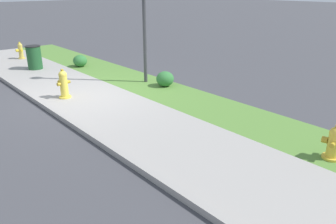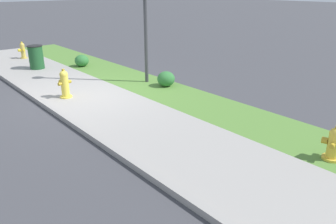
# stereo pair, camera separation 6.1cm
# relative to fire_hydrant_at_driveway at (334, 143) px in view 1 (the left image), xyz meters

# --- Properties ---
(ground_plane) EXTENTS (120.00, 120.00, 0.00)m
(ground_plane) POSITION_rel_fire_hydrant_at_driveway_xyz_m (-6.19, -1.60, -0.31)
(ground_plane) COLOR #424247
(sidewalk_pavement) EXTENTS (18.00, 2.32, 0.01)m
(sidewalk_pavement) POSITION_rel_fire_hydrant_at_driveway_xyz_m (-6.19, -1.60, -0.31)
(sidewalk_pavement) COLOR #9E9993
(sidewalk_pavement) RESTS_ON ground
(grass_verge) EXTENTS (18.00, 1.67, 0.01)m
(grass_verge) POSITION_rel_fire_hydrant_at_driveway_xyz_m (-6.19, 0.39, -0.31)
(grass_verge) COLOR #568438
(grass_verge) RESTS_ON ground
(street_curb) EXTENTS (18.00, 0.16, 0.12)m
(street_curb) POSITION_rel_fire_hydrant_at_driveway_xyz_m (-6.19, -2.84, -0.25)
(street_curb) COLOR #9E9993
(street_curb) RESTS_ON ground
(fire_hydrant_at_driveway) EXTENTS (0.38, 0.40, 0.66)m
(fire_hydrant_at_driveway) POSITION_rel_fire_hydrant_at_driveway_xyz_m (0.00, 0.00, 0.00)
(fire_hydrant_at_driveway) COLOR gold
(fire_hydrant_at_driveway) RESTS_ON ground
(fire_hydrant_across_street) EXTENTS (0.36, 0.33, 0.71)m
(fire_hydrant_across_street) POSITION_rel_fire_hydrant_at_driveway_xyz_m (-12.55, -1.22, 0.03)
(fire_hydrant_across_street) COLOR gold
(fire_hydrant_across_street) RESTS_ON ground
(fire_hydrant_near_corner) EXTENTS (0.38, 0.40, 0.82)m
(fire_hydrant_near_corner) POSITION_rel_fire_hydrant_at_driveway_xyz_m (-6.42, -2.11, 0.08)
(fire_hydrant_near_corner) COLOR yellow
(fire_hydrant_near_corner) RESTS_ON ground
(trash_bin) EXTENTS (0.55, 0.55, 0.87)m
(trash_bin) POSITION_rel_fire_hydrant_at_driveway_xyz_m (-10.33, -1.46, 0.12)
(trash_bin) COLOR #1E5128
(trash_bin) RESTS_ON ground
(shrub_bush_mid_verge) EXTENTS (0.55, 0.55, 0.46)m
(shrub_bush_mid_verge) POSITION_rel_fire_hydrant_at_driveway_xyz_m (-5.44, 0.73, -0.08)
(shrub_bush_mid_verge) COLOR #337538
(shrub_bush_mid_verge) RESTS_ON ground
(shrub_bush_near_lamp) EXTENTS (0.53, 0.53, 0.45)m
(shrub_bush_near_lamp) POSITION_rel_fire_hydrant_at_driveway_xyz_m (-9.58, -0.01, -0.09)
(shrub_bush_near_lamp) COLOR #337538
(shrub_bush_near_lamp) RESTS_ON ground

